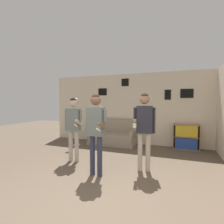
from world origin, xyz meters
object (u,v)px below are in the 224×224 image
at_px(couch, 112,136).
at_px(bookshelf, 186,137).
at_px(person_player_foreground_center, 96,125).
at_px(floor_lamp, 76,116).
at_px(person_player_foreground_left, 73,122).
at_px(person_watcher_holding_cup, 144,123).
at_px(bottle_on_floor, 91,144).

bearing_deg(couch, bookshelf, 4.18).
relative_size(bookshelf, person_player_foreground_center, 0.48).
height_order(floor_lamp, person_player_foreground_left, floor_lamp).
distance_m(person_player_foreground_left, person_watcher_holding_cup, 1.91).
distance_m(floor_lamp, person_watcher_holding_cup, 3.16).
bearing_deg(person_player_foreground_left, bottle_on_floor, 99.77).
distance_m(floor_lamp, person_player_foreground_left, 1.74).
relative_size(person_watcher_holding_cup, bottle_on_floor, 7.18).
bearing_deg(person_player_foreground_left, person_player_foreground_center, -32.37).
xyz_separation_m(floor_lamp, bottle_on_floor, (0.61, 0.00, -0.99)).
bearing_deg(bookshelf, couch, -175.82).
xyz_separation_m(couch, person_player_foreground_left, (-0.30, -2.19, 0.76)).
bearing_deg(person_player_foreground_center, couch, 103.47).
bearing_deg(floor_lamp, person_player_foreground_left, -60.18).
relative_size(couch, person_watcher_holding_cup, 0.98).
bearing_deg(bookshelf, bottle_on_floor, -164.67).
bearing_deg(couch, floor_lamp, -149.73).
bearing_deg(bottle_on_floor, floor_lamp, -179.67).
height_order(person_player_foreground_center, person_watcher_holding_cup, person_watcher_holding_cup).
relative_size(person_player_foreground_center, person_watcher_holding_cup, 0.98).
relative_size(person_player_foreground_center, bottle_on_floor, 7.07).
bearing_deg(floor_lamp, person_player_foreground_center, -49.15).
bearing_deg(couch, person_player_foreground_center, -76.53).
height_order(bookshelf, person_player_foreground_left, person_player_foreground_left).
bearing_deg(bookshelf, person_watcher_holding_cup, -112.76).
bearing_deg(person_watcher_holding_cup, person_player_foreground_left, -179.79).
xyz_separation_m(couch, person_watcher_holding_cup, (1.61, -2.19, 0.83)).
relative_size(couch, floor_lamp, 1.01).
height_order(bookshelf, bottle_on_floor, bookshelf).
height_order(person_player_foreground_left, person_player_foreground_center, person_player_foreground_center).
bearing_deg(person_player_foreground_left, couch, 82.16).
bearing_deg(bottle_on_floor, bookshelf, 15.33).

